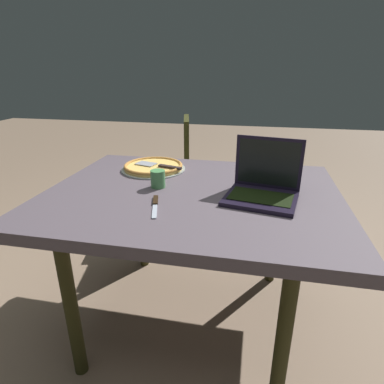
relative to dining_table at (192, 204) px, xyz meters
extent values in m
plane|color=#8A715B|center=(0.00, 0.00, -0.66)|extent=(12.00, 12.00, 0.00)
cube|color=#534952|center=(0.00, 0.00, 0.04)|extent=(1.31, 1.03, 0.05)
cylinder|color=#323014|center=(-0.41, -0.41, -0.32)|extent=(0.06, 0.06, 0.68)
cylinder|color=#323014|center=(0.41, -0.41, -0.32)|extent=(0.06, 0.06, 0.68)
cylinder|color=#323014|center=(-0.41, 0.41, -0.32)|extent=(0.06, 0.06, 0.68)
cylinder|color=#323014|center=(0.41, 0.41, -0.32)|extent=(0.06, 0.06, 0.68)
cube|color=black|center=(-0.30, 0.06, 0.08)|extent=(0.33, 0.30, 0.02)
cube|color=black|center=(-0.30, 0.06, 0.09)|extent=(0.28, 0.20, 0.00)
cube|color=black|center=(-0.33, -0.07, 0.20)|extent=(0.29, 0.06, 0.23)
cube|color=black|center=(-0.33, -0.07, 0.20)|extent=(0.26, 0.05, 0.20)
cylinder|color=white|center=(-0.34, -0.34, 0.07)|extent=(0.27, 0.27, 0.01)
torus|color=white|center=(-0.34, -0.34, 0.08)|extent=(0.26, 0.26, 0.01)
cube|color=#DAB06D|center=(-0.34, -0.34, 0.09)|extent=(0.16, 0.18, 0.02)
cube|color=gold|center=(-0.31, -0.40, 0.09)|extent=(0.12, 0.06, 0.03)
cylinder|color=#97A19D|center=(0.27, -0.27, 0.07)|extent=(0.35, 0.35, 0.01)
cylinder|color=#E6B95B|center=(0.27, -0.27, 0.08)|extent=(0.32, 0.32, 0.02)
torus|color=#C5853C|center=(0.27, -0.27, 0.09)|extent=(0.32, 0.32, 0.02)
cube|color=#A9ADB7|center=(0.32, -0.28, 0.09)|extent=(0.12, 0.10, 0.00)
cube|color=#2A2021|center=(0.17, -0.24, 0.09)|extent=(0.14, 0.06, 0.01)
cube|color=#B2BBCB|center=(0.10, 0.23, 0.07)|extent=(0.06, 0.16, 0.00)
cube|color=black|center=(0.13, 0.15, 0.07)|extent=(0.04, 0.09, 0.01)
cylinder|color=#4F9454|center=(0.17, -0.02, 0.11)|extent=(0.07, 0.07, 0.08)
cylinder|color=#403508|center=(0.17, -0.02, 0.13)|extent=(0.06, 0.06, 0.00)
cube|color=#303112|center=(0.42, -0.95, -0.21)|extent=(0.48, 0.48, 0.04)
cube|color=#303112|center=(0.24, -0.99, 0.03)|extent=(0.12, 0.38, 0.43)
cylinder|color=#303112|center=(0.63, -1.08, -0.44)|extent=(0.03, 0.03, 0.43)
cylinder|color=#303112|center=(0.56, -0.73, -0.44)|extent=(0.03, 0.03, 0.43)
cylinder|color=#303112|center=(0.28, -1.16, -0.44)|extent=(0.03, 0.03, 0.43)
cylinder|color=#303112|center=(0.21, -0.81, -0.44)|extent=(0.03, 0.03, 0.43)
camera|label=1|loc=(-0.27, 1.31, 0.59)|focal=29.63mm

